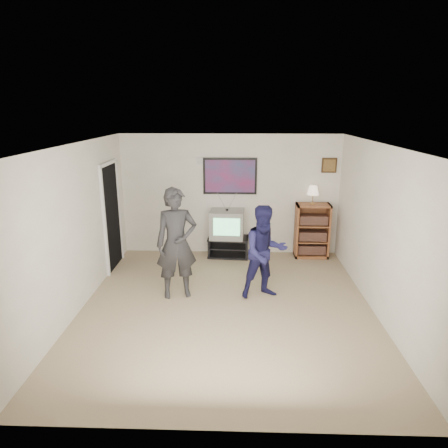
# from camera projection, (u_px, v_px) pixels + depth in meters

# --- Properties ---
(room_shell) EXTENTS (4.51, 5.00, 2.51)m
(room_shell) POSITION_uv_depth(u_px,v_px,m) (227.00, 224.00, 6.22)
(room_shell) COLOR #8C7359
(room_shell) RESTS_ON ground
(media_stand) EXTENTS (0.87, 0.52, 0.42)m
(media_stand) POSITION_uv_depth(u_px,v_px,m) (228.00, 247.00, 8.32)
(media_stand) COLOR black
(media_stand) RESTS_ON room_shell
(crt_television) EXTENTS (0.71, 0.61, 0.57)m
(crt_television) POSITION_uv_depth(u_px,v_px,m) (227.00, 224.00, 8.19)
(crt_television) COLOR gray
(crt_television) RESTS_ON media_stand
(bookshelf) EXTENTS (0.68, 0.39, 1.12)m
(bookshelf) POSITION_uv_depth(u_px,v_px,m) (312.00, 231.00, 8.22)
(bookshelf) COLOR brown
(bookshelf) RESTS_ON room_shell
(table_lamp) EXTENTS (0.24, 0.24, 0.38)m
(table_lamp) POSITION_uv_depth(u_px,v_px,m) (313.00, 195.00, 8.03)
(table_lamp) COLOR #FFE2C1
(table_lamp) RESTS_ON bookshelf
(person_tall) EXTENTS (0.75, 0.59, 1.81)m
(person_tall) POSITION_uv_depth(u_px,v_px,m) (177.00, 244.00, 6.38)
(person_tall) COLOR #262628
(person_tall) RESTS_ON room_shell
(person_short) EXTENTS (0.89, 0.78, 1.54)m
(person_short) POSITION_uv_depth(u_px,v_px,m) (265.00, 252.00, 6.39)
(person_short) COLOR #1A1844
(person_short) RESTS_ON room_shell
(controller_left) EXTENTS (0.04, 0.13, 0.04)m
(controller_left) POSITION_uv_depth(u_px,v_px,m) (176.00, 218.00, 6.43)
(controller_left) COLOR white
(controller_left) RESTS_ON person_tall
(controller_right) EXTENTS (0.04, 0.13, 0.04)m
(controller_right) POSITION_uv_depth(u_px,v_px,m) (263.00, 237.00, 6.53)
(controller_right) COLOR white
(controller_right) RESTS_ON person_short
(poster) EXTENTS (1.10, 0.03, 0.75)m
(poster) POSITION_uv_depth(u_px,v_px,m) (230.00, 176.00, 8.15)
(poster) COLOR black
(poster) RESTS_ON room_shell
(air_vent) EXTENTS (0.28, 0.02, 0.14)m
(air_vent) POSITION_uv_depth(u_px,v_px,m) (203.00, 161.00, 8.09)
(air_vent) COLOR white
(air_vent) RESTS_ON room_shell
(small_picture) EXTENTS (0.30, 0.03, 0.30)m
(small_picture) POSITION_uv_depth(u_px,v_px,m) (329.00, 165.00, 8.03)
(small_picture) COLOR black
(small_picture) RESTS_ON room_shell
(doorway) EXTENTS (0.03, 0.85, 2.00)m
(doorway) POSITION_uv_depth(u_px,v_px,m) (111.00, 217.00, 7.57)
(doorway) COLOR black
(doorway) RESTS_ON room_shell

